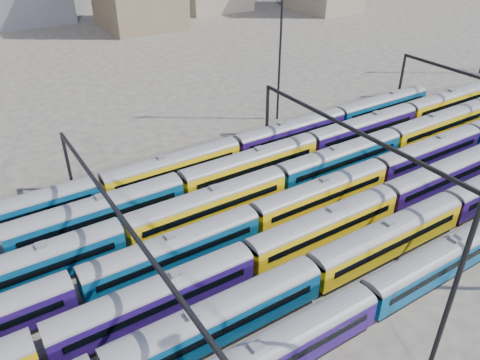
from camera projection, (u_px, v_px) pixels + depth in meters
ground at (296, 218)px, 54.05m from camera, size 500.00×500.00×0.00m
rake_1 at (450, 205)px, 51.77m from camera, size 118.53×2.89×4.86m
rake_2 at (248, 256)px, 44.55m from camera, size 114.48×2.79×4.69m
rake_3 at (321, 192)px, 54.40m from camera, size 94.47×2.77×4.65m
rake_4 at (340, 157)px, 61.46m from camera, size 138.61×2.90×4.87m
rake_5 at (180, 185)px, 55.41m from camera, size 119.84×2.92×4.92m
rake_6 at (100, 187)px, 55.33m from camera, size 113.93×2.78×4.67m
gantry_1 at (124, 228)px, 41.31m from camera, size 0.35×40.35×8.03m
gantry_2 at (367, 145)px, 55.14m from camera, size 0.35×40.35×8.03m
mast_2 at (471, 237)px, 28.66m from camera, size 1.40×0.50×25.60m
mast_3 at (281, 34)px, 71.00m from camera, size 1.40×0.50×25.60m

